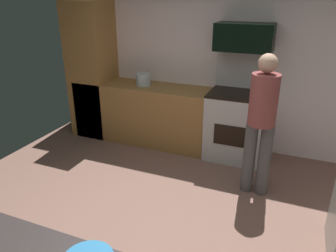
{
  "coord_description": "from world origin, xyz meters",
  "views": [
    {
      "loc": [
        1.14,
        -2.25,
        2.2
      ],
      "look_at": [
        0.09,
        0.3,
        1.05
      ],
      "focal_mm": 34.47,
      "sensor_mm": 36.0,
      "label": 1
    }
  ],
  "objects_px": {
    "oven_range": "(236,123)",
    "person_cook": "(261,120)",
    "stock_pot": "(143,79)",
    "microwave": "(244,37)"
  },
  "relations": [
    {
      "from": "oven_range",
      "to": "stock_pot",
      "type": "xyz_separation_m",
      "value": [
        -1.43,
        0.01,
        0.48
      ]
    },
    {
      "from": "microwave",
      "to": "stock_pot",
      "type": "xyz_separation_m",
      "value": [
        -1.43,
        -0.08,
        -0.67
      ]
    },
    {
      "from": "person_cook",
      "to": "stock_pot",
      "type": "distance_m",
      "value": 2.01
    },
    {
      "from": "oven_range",
      "to": "microwave",
      "type": "relative_size",
      "value": 2.01
    },
    {
      "from": "person_cook",
      "to": "stock_pot",
      "type": "xyz_separation_m",
      "value": [
        -1.84,
        0.82,
        0.08
      ]
    },
    {
      "from": "microwave",
      "to": "person_cook",
      "type": "distance_m",
      "value": 1.24
    },
    {
      "from": "microwave",
      "to": "person_cook",
      "type": "bearing_deg",
      "value": -65.51
    },
    {
      "from": "oven_range",
      "to": "person_cook",
      "type": "relative_size",
      "value": 0.91
    },
    {
      "from": "microwave",
      "to": "stock_pot",
      "type": "relative_size",
      "value": 3.24
    },
    {
      "from": "oven_range",
      "to": "microwave",
      "type": "xyz_separation_m",
      "value": [
        0.0,
        0.09,
        1.15
      ]
    }
  ]
}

